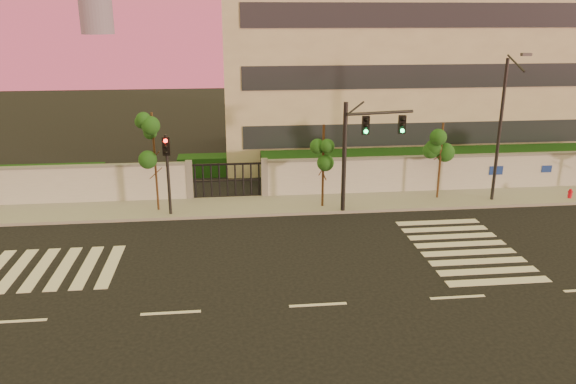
% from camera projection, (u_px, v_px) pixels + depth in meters
% --- Properties ---
extents(ground, '(120.00, 120.00, 0.00)m').
position_uv_depth(ground, '(318.00, 305.00, 19.32)').
color(ground, black).
rests_on(ground, ground).
extents(sidewalk, '(60.00, 3.00, 0.15)m').
position_uv_depth(sidewalk, '(286.00, 205.00, 29.24)').
color(sidewalk, gray).
rests_on(sidewalk, ground).
extents(perimeter_wall, '(60.00, 0.36, 2.20)m').
position_uv_depth(perimeter_wall, '(285.00, 178.00, 30.37)').
color(perimeter_wall, '#B1B4B8').
rests_on(perimeter_wall, ground).
extents(hedge_row, '(41.00, 4.25, 1.80)m').
position_uv_depth(hedge_row, '(298.00, 169.00, 33.16)').
color(hedge_row, black).
rests_on(hedge_row, ground).
extents(institutional_building, '(24.40, 12.40, 12.25)m').
position_uv_depth(institutional_building, '(396.00, 65.00, 39.22)').
color(institutional_building, '#B4AD98').
rests_on(institutional_building, ground).
extents(road_markings, '(57.00, 7.62, 0.02)m').
position_uv_depth(road_markings, '(265.00, 261.00, 22.71)').
color(road_markings, silver).
rests_on(road_markings, ground).
extents(street_tree_c, '(1.34, 1.07, 5.08)m').
position_uv_depth(street_tree_c, '(154.00, 140.00, 27.23)').
color(street_tree_c, '#382314').
rests_on(street_tree_c, ground).
extents(street_tree_d, '(1.47, 1.17, 4.37)m').
position_uv_depth(street_tree_d, '(324.00, 147.00, 27.95)').
color(street_tree_d, '#382314').
rests_on(street_tree_d, ground).
extents(street_tree_e, '(1.34, 1.06, 4.20)m').
position_uv_depth(street_tree_e, '(442.00, 144.00, 29.31)').
color(street_tree_e, '#382314').
rests_on(street_tree_e, ground).
extents(traffic_signal_main, '(3.52, 0.73, 5.58)m').
position_uv_depth(traffic_signal_main, '(359.00, 144.00, 27.26)').
color(traffic_signal_main, black).
rests_on(traffic_signal_main, ground).
extents(traffic_signal_secondary, '(0.32, 0.33, 4.13)m').
position_uv_depth(traffic_signal_secondary, '(167.00, 165.00, 26.94)').
color(traffic_signal_secondary, black).
rests_on(traffic_signal_secondary, ground).
extents(streetlight_east, '(0.47, 1.89, 7.85)m').
position_uv_depth(streetlight_east, '(502.00, 124.00, 28.49)').
color(streetlight_east, black).
rests_on(streetlight_east, ground).
extents(fire_hydrant, '(0.26, 0.25, 0.66)m').
position_uv_depth(fire_hydrant, '(570.00, 195.00, 30.03)').
color(fire_hydrant, red).
rests_on(fire_hydrant, ground).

